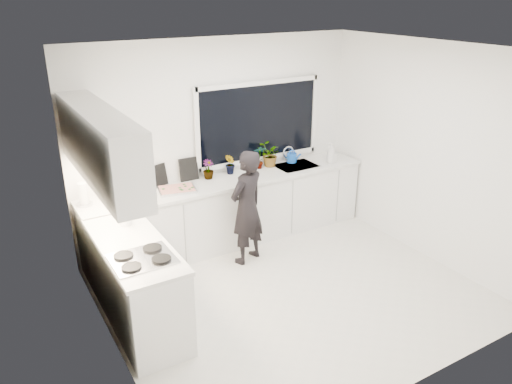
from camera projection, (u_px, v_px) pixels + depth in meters
floor at (291, 292)px, 5.75m from camera, size 4.00×3.50×0.02m
wall_back at (219, 142)px, 6.63m from camera, size 4.00×0.02×2.70m
wall_left at (102, 225)px, 4.28m from camera, size 0.02×3.50×2.70m
wall_right at (428, 153)px, 6.19m from camera, size 0.02×3.50×2.70m
ceiling at (299, 49)px, 4.72m from camera, size 4.00×3.50×0.02m
window at (259, 122)px, 6.82m from camera, size 1.80×0.02×1.00m
base_cabinets_back at (231, 212)px, 6.73m from camera, size 3.92×0.58×0.88m
base_cabinets_left at (137, 285)px, 5.07m from camera, size 0.58×1.60×0.88m
countertop_back at (231, 181)px, 6.55m from camera, size 3.94×0.62×0.04m
countertop_left at (133, 245)px, 4.89m from camera, size 0.62×1.60×0.04m
upper_cabinets at (100, 145)px, 4.76m from camera, size 0.34×2.10×0.70m
sink at (296, 169)px, 7.07m from camera, size 0.58×0.42×0.14m
faucet at (288, 154)px, 7.17m from camera, size 0.03×0.03×0.22m
stovetop at (142, 258)px, 4.59m from camera, size 0.56×0.48×0.03m
person at (247, 208)px, 6.15m from camera, size 0.62×0.52×1.47m
pizza_tray at (177, 190)px, 6.16m from camera, size 0.51×0.42×0.03m
pizza at (177, 188)px, 6.15m from camera, size 0.46×0.37×0.01m
watering_can at (292, 158)px, 7.17m from camera, size 0.16×0.16×0.13m
paper_towel_roll at (83, 195)px, 5.71m from camera, size 0.11×0.11×0.26m
knife_block at (111, 190)px, 5.90m from camera, size 0.15×0.13×0.22m
utensil_crock at (125, 218)px, 5.25m from camera, size 0.16×0.16×0.16m
picture_frame_large at (159, 175)px, 6.27m from camera, size 0.21×0.10×0.28m
picture_frame_small at (189, 169)px, 6.46m from camera, size 0.25×0.03×0.30m
herb_plants at (256, 158)px, 6.85m from camera, size 1.21×0.34×0.34m
soap_bottles at (331, 153)px, 7.12m from camera, size 0.17×0.16×0.31m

